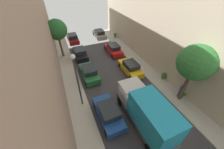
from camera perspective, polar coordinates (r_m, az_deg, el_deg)
ground at (r=13.89m, az=9.53°, el=-14.78°), size 32.00×32.00×0.00m
sidewalk_left at (r=12.80m, az=-11.50°, el=-21.59°), size 2.00×44.00×0.15m
sidewalk_right at (r=16.40m, az=24.83°, el=-7.93°), size 2.00×44.00×0.15m
parked_car_left_2 at (r=12.61m, az=-1.57°, el=-16.29°), size 1.78×4.20×1.57m
parked_car_left_3 at (r=17.13m, az=-9.88°, el=0.87°), size 1.78×4.20×1.57m
parked_car_left_4 at (r=21.60m, az=-13.68°, el=8.86°), size 1.78×4.20×1.57m
parked_car_left_5 at (r=27.26m, az=-16.58°, el=14.74°), size 1.78×4.20×1.57m
parked_car_right_1 at (r=17.91m, az=7.96°, el=2.96°), size 1.78×4.20×1.57m
parked_car_right_2 at (r=22.24m, az=0.59°, el=10.90°), size 1.78×4.20×1.57m
parked_car_right_3 at (r=28.32m, az=-5.46°, el=17.00°), size 1.78×4.20×1.57m
delivery_truck at (r=11.73m, az=14.74°, el=-15.32°), size 2.26×6.60×3.38m
pedestrian at (r=15.78m, az=27.65°, el=-6.01°), size 0.40×0.36×1.72m
street_tree_0 at (r=21.22m, az=-22.82°, el=17.36°), size 2.92×2.92×5.70m
street_tree_1 at (r=13.51m, az=32.53°, el=4.30°), size 3.19×3.19×6.22m
potted_plant_0 at (r=17.78m, az=21.51°, el=-0.40°), size 0.60×0.60×0.86m
potted_plant_1 at (r=27.86m, az=1.36°, el=16.78°), size 0.63×0.63×0.98m
potted_plant_2 at (r=16.12m, az=28.66°, el=-8.00°), size 0.44×0.44×0.76m
lamp_post at (r=11.70m, az=-15.15°, el=-0.20°), size 0.44×0.44×5.83m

